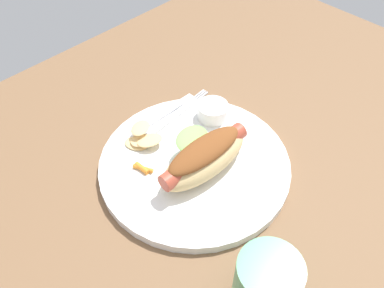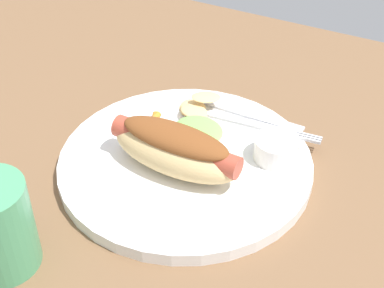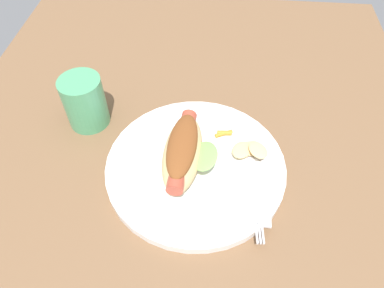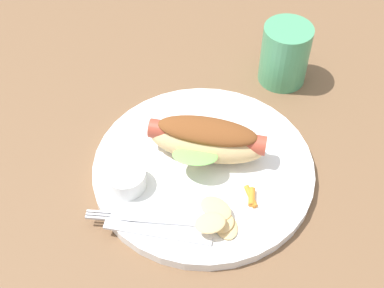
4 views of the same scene
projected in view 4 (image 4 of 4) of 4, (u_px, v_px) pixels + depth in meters
ground_plane at (199, 163)px, 75.86cm from camera, size 120.00×90.00×1.80cm
plate at (203, 168)px, 73.07cm from camera, size 30.36×30.36×1.60cm
hot_dog at (207, 137)px, 71.70cm from camera, size 16.19×9.82×5.71cm
sauce_ramekin at (126, 179)px, 69.22cm from camera, size 5.35×5.35×2.72cm
fork at (150, 219)px, 66.57cm from camera, size 15.61×2.38×0.40cm
knife at (158, 232)px, 65.35cm from camera, size 13.68×1.67×0.36cm
chips_pile at (218, 219)px, 65.55cm from camera, size 6.38×7.13×2.28cm
carrot_garnish at (251, 197)px, 68.53cm from camera, size 2.06×3.26×0.87cm
drinking_cup at (285, 54)px, 82.46cm from camera, size 7.55×7.55×9.88cm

